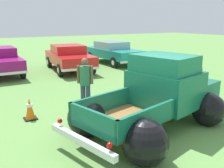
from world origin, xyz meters
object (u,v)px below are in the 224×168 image
object	(u,v)px
show_car_2	(69,57)
lane_cone_0	(30,109)
vintage_pickup_truck	(159,99)
lane_cone_1	(199,96)
show_car_1	(0,60)
show_car_3	(113,51)
spectator_0	(85,81)

from	to	relation	value
show_car_2	lane_cone_0	world-z (taller)	show_car_2
lane_cone_0	vintage_pickup_truck	bearing A→B (deg)	-37.87
vintage_pickup_truck	lane_cone_1	size ratio (longest dim) A/B	7.84
show_car_2	show_car_1	bearing A→B (deg)	-93.47
vintage_pickup_truck	lane_cone_0	bearing A→B (deg)	128.51
lane_cone_0	lane_cone_1	bearing A→B (deg)	-17.03
vintage_pickup_truck	lane_cone_1	bearing A→B (deg)	1.46
show_car_1	show_car_3	distance (m)	6.95
show_car_1	lane_cone_1	xyz separation A→B (m)	(5.03, -8.68, -0.47)
lane_cone_0	show_car_2	bearing A→B (deg)	59.75
show_car_1	spectator_0	size ratio (longest dim) A/B	2.61
spectator_0	lane_cone_1	distance (m)	3.87
spectator_0	lane_cone_0	size ratio (longest dim) A/B	2.63
vintage_pickup_truck	lane_cone_1	xyz separation A→B (m)	(2.36, 0.64, -0.45)
spectator_0	show_car_2	bearing A→B (deg)	24.70
spectator_0	lane_cone_1	bearing A→B (deg)	-72.23
spectator_0	vintage_pickup_truck	bearing A→B (deg)	-110.90
show_car_1	show_car_3	size ratio (longest dim) A/B	0.92
lane_cone_1	show_car_3	bearing A→B (deg)	77.79
show_car_1	lane_cone_0	world-z (taller)	show_car_1
show_car_2	show_car_3	world-z (taller)	same
show_car_2	spectator_0	world-z (taller)	spectator_0
show_car_1	show_car_2	distance (m)	3.60
show_car_1	lane_cone_0	xyz separation A→B (m)	(-0.21, -7.07, -0.47)
show_car_2	lane_cone_0	size ratio (longest dim) A/B	7.40
vintage_pickup_truck	show_car_1	distance (m)	9.69
show_car_1	lane_cone_0	distance (m)	7.09
show_car_1	show_car_2	world-z (taller)	same
show_car_2	lane_cone_1	distance (m)	8.20
spectator_0	lane_cone_0	world-z (taller)	spectator_0
show_car_2	show_car_3	size ratio (longest dim) A/B	0.99
vintage_pickup_truck	lane_cone_0	xyz separation A→B (m)	(-2.88, 2.24, -0.45)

